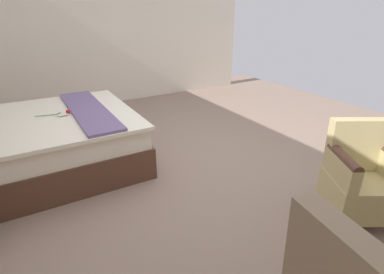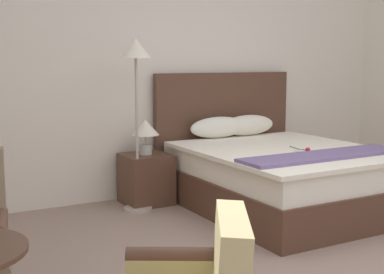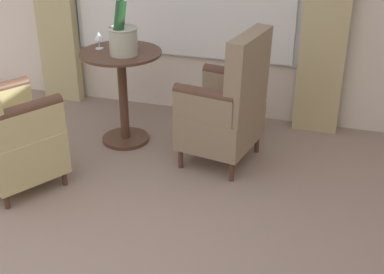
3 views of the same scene
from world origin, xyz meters
name	(u,v)px [view 3 (image 3 of 3)]	position (x,y,z in m)	size (l,w,h in m)	color
side_table_round	(123,88)	(-2.36, -0.26, 0.45)	(0.61, 0.61, 0.74)	#523425
champagne_bucket	(123,37)	(-2.30, -0.20, 0.87)	(0.22, 0.22, 0.48)	#B3B4A0
wine_glass_near_bucket	(133,33)	(-2.50, -0.21, 0.84)	(0.08, 0.08, 0.15)	white
wine_glass_near_edge	(99,37)	(-2.38, -0.44, 0.83)	(0.07, 0.07, 0.13)	white
armchair_by_window	(227,106)	(-2.27, 0.59, 0.44)	(0.64, 0.59, 0.99)	#523425
armchair_facing_bed	(8,134)	(-1.51, -0.71, 0.39)	(0.72, 0.72, 0.88)	#523425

